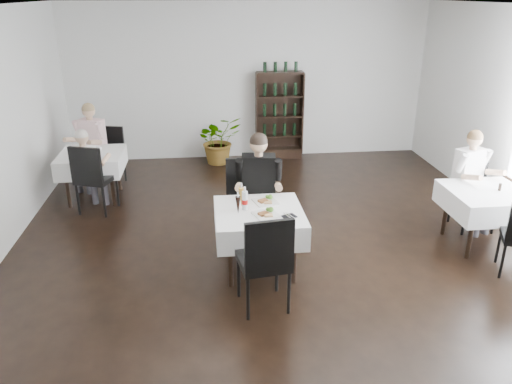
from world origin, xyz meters
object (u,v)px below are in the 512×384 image
(wine_shelf, at_px, (279,116))
(diner_main, at_px, (259,184))
(main_table, at_px, (259,222))
(potted_tree, at_px, (219,140))

(wine_shelf, xyz_separation_m, diner_main, (-0.84, -3.76, 0.04))
(main_table, distance_m, potted_tree, 4.11)
(main_table, bearing_deg, potted_tree, 94.45)
(potted_tree, bearing_deg, diner_main, -83.92)
(diner_main, bearing_deg, wine_shelf, 77.37)
(potted_tree, bearing_deg, main_table, -85.55)
(main_table, height_order, diner_main, diner_main)
(potted_tree, distance_m, diner_main, 3.58)
(wine_shelf, relative_size, main_table, 1.70)
(wine_shelf, distance_m, main_table, 4.41)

